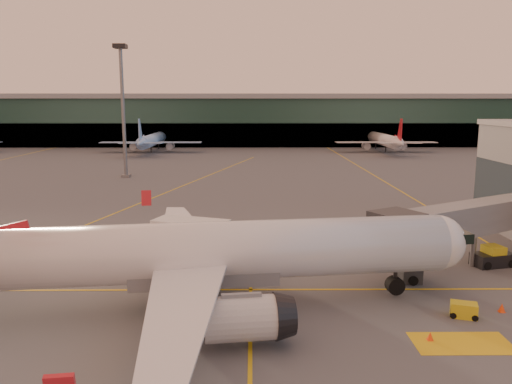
{
  "coord_description": "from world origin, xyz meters",
  "views": [
    {
      "loc": [
        5.14,
        -32.39,
        14.53
      ],
      "look_at": [
        5.54,
        20.96,
        5.0
      ],
      "focal_mm": 35.0,
      "sensor_mm": 36.0,
      "label": 1
    }
  ],
  "objects_px": {
    "pushback_tug": "(493,258)",
    "gpu_cart": "(464,310)",
    "main_airplane": "(201,255)",
    "catering_truck": "(192,244)"
  },
  "relations": [
    {
      "from": "pushback_tug",
      "to": "gpu_cart",
      "type": "bearing_deg",
      "value": -137.36
    },
    {
      "from": "main_airplane",
      "to": "gpu_cart",
      "type": "bearing_deg",
      "value": -12.93
    },
    {
      "from": "gpu_cart",
      "to": "pushback_tug",
      "type": "relative_size",
      "value": 0.5
    },
    {
      "from": "main_airplane",
      "to": "gpu_cart",
      "type": "height_order",
      "value": "main_airplane"
    },
    {
      "from": "catering_truck",
      "to": "gpu_cart",
      "type": "relative_size",
      "value": 3.39
    },
    {
      "from": "gpu_cart",
      "to": "pushback_tug",
      "type": "bearing_deg",
      "value": 74.49
    },
    {
      "from": "catering_truck",
      "to": "main_airplane",
      "type": "bearing_deg",
      "value": -57.67
    },
    {
      "from": "gpu_cart",
      "to": "catering_truck",
      "type": "bearing_deg",
      "value": 174.22
    },
    {
      "from": "main_airplane",
      "to": "catering_truck",
      "type": "bearing_deg",
      "value": 94.89
    },
    {
      "from": "catering_truck",
      "to": "pushback_tug",
      "type": "relative_size",
      "value": 1.71
    }
  ]
}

